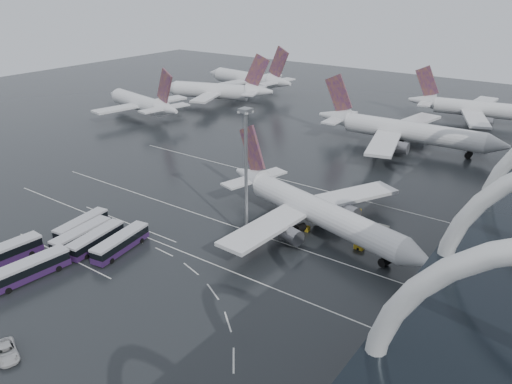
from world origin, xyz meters
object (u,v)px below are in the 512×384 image
Objects in this scene: van_curve_a at (6,352)px; gse_cart_belly_a at (359,247)px; bus_row_near_b at (82,236)px; jet_remote_west at (142,104)px; jet_remote_mid at (218,91)px; bus_row_near_d at (121,243)px; bus_row_far_c at (29,269)px; gse_cart_belly_b at (383,229)px; airliner_gate_b at (403,131)px; bus_row_near_a at (82,225)px; bus_row_near_c at (96,240)px; gse_cart_belly_c at (305,228)px; jet_remote_far at (249,80)px; bus_row_far_a at (3,254)px; airliner_main at (314,210)px; gse_cart_belly_d at (446,252)px; floodlight_mast at (246,160)px; gse_cart_belly_e at (355,211)px; airliner_gate_c at (481,110)px.

van_curve_a is 3.13× the size of gse_cart_belly_a.
bus_row_near_b is at bearing -146.44° from gse_cart_belly_a.
jet_remote_west is 0.97× the size of jet_remote_mid.
bus_row_far_c is at bearing 152.25° from bus_row_near_d.
airliner_gate_b is at bearing 107.16° from gse_cart_belly_b.
bus_row_near_a is 7.68m from bus_row_near_c.
bus_row_near_a is 45.51m from gse_cart_belly_c.
bus_row_near_b is at bearing 55.33° from van_curve_a.
jet_remote_far is 26.83× the size of gse_cart_belly_c.
airliner_gate_b is at bearing -13.44° from bus_row_far_a.
jet_remote_far reaches higher than gse_cart_belly_a.
bus_row_near_d is (65.52, -129.82, -3.85)m from jet_remote_far.
bus_row_far_c reaches higher than bus_row_near_a.
jet_remote_west is at bearing 34.75° from bus_row_near_b.
van_curve_a is at bearing -89.79° from airliner_main.
jet_remote_far is at bearing 137.77° from gse_cart_belly_b.
jet_remote_west is 96.31m from bus_row_near_b.
van_curve_a is at bearing 122.90° from jet_remote_far.
airliner_gate_b is 66.07m from gse_cart_belly_d.
jet_remote_west is at bearing 42.25° from bus_row_far_c.
floodlight_mast reaches higher than bus_row_near_a.
gse_cart_belly_c is 0.74× the size of gse_cart_belly_d.
gse_cart_belly_e is at bearing -53.48° from bus_row_near_a.
gse_cart_belly_d reaches higher than gse_cart_belly_a.
bus_row_near_a is 6.72× the size of gse_cart_belly_a.
bus_row_far_c is (-25.22, -108.19, -3.18)m from airliner_gate_b.
bus_row_far_a is (-46.32, -151.47, -2.84)m from airliner_gate_c.
airliner_gate_c is 1.15× the size of jet_remote_west.
bus_row_near_c is at bearing -128.56° from gse_cart_belly_e.
bus_row_near_b is 2.25× the size of van_curve_a.
bus_row_near_d is (-32.49, -136.08, -2.93)m from airliner_gate_c.
jet_remote_far is at bearing 17.94° from bus_row_near_d.
jet_remote_mid reaches higher than jet_remote_west.
bus_row_far_a is 7.51× the size of gse_cart_belly_a.
gse_cart_belly_e is (4.95, 13.05, 0.16)m from gse_cart_belly_c.
jet_remote_mid is at bearing 170.29° from airliner_gate_b.
bus_row_near_b reaches higher than gse_cart_belly_b.
gse_cart_belly_e is at bearing -33.48° from bus_row_far_a.
gse_cart_belly_c is at bearing 119.95° from jet_remote_mid.
bus_row_near_a reaches higher than van_curve_a.
van_curve_a is at bearing -105.57° from gse_cart_belly_e.
bus_row_near_b is at bearing -108.95° from airliner_gate_b.
airliner_gate_c reaches higher than gse_cart_belly_e.
gse_cart_belly_d is (55.96, 49.87, -1.20)m from bus_row_far_c.
gse_cart_belly_d is (26.56, 6.68, 0.18)m from gse_cart_belly_c.
bus_row_near_b is at bearing -139.42° from gse_cart_belly_b.
gse_cart_belly_a reaches higher than gse_cart_belly_c.
gse_cart_belly_e is at bearing -44.33° from bus_row_near_d.
floodlight_mast is at bearing -27.90° from bus_row_far_c.
airliner_main is 27.80× the size of gse_cart_belly_a.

